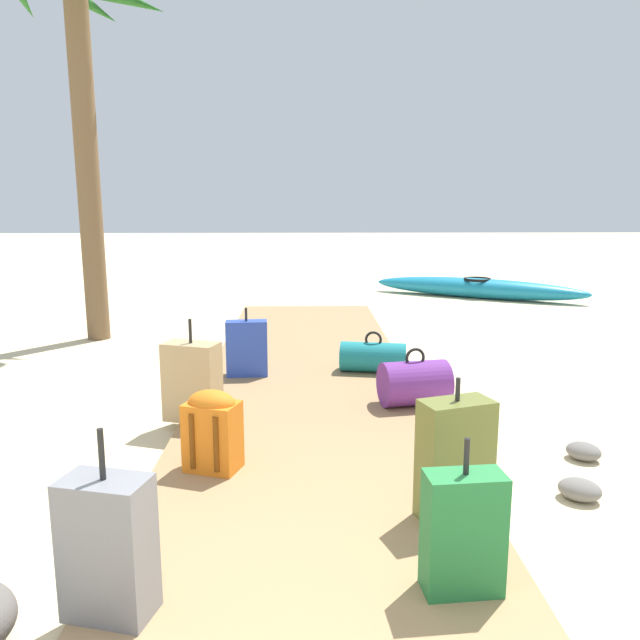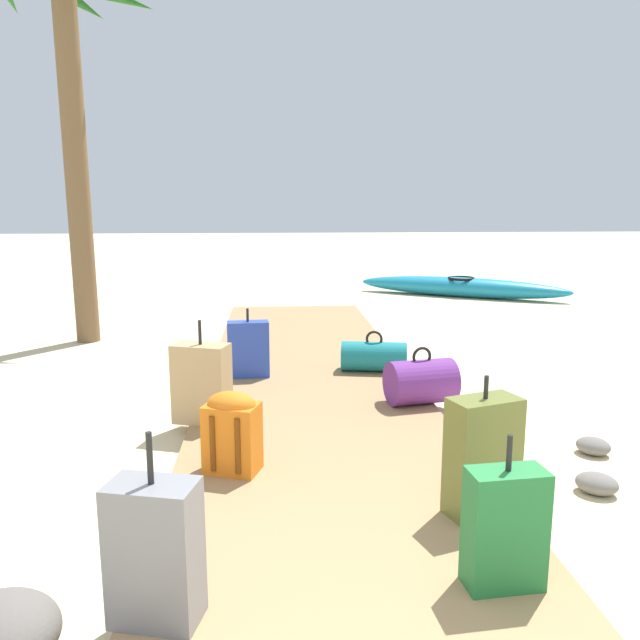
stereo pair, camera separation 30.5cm
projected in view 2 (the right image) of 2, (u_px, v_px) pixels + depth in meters
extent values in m
plane|color=beige|center=(316.00, 415.00, 5.05)|extent=(60.00, 60.00, 0.00)
cube|color=#9E7A51|center=(310.00, 382.00, 5.84)|extent=(1.93, 8.15, 0.08)
cube|color=olive|center=(483.00, 457.00, 3.24)|extent=(0.41, 0.30, 0.63)
cylinder|color=black|center=(486.00, 387.00, 3.17)|extent=(0.02, 0.02, 0.12)
cylinder|color=#197A7F|center=(374.00, 357.00, 6.03)|extent=(0.67, 0.39, 0.29)
torus|color=black|center=(374.00, 339.00, 6.00)|extent=(0.17, 0.05, 0.16)
cylinder|color=#6B2D84|center=(421.00, 382.00, 5.06)|extent=(0.59, 0.45, 0.36)
torus|color=black|center=(422.00, 357.00, 5.02)|extent=(0.17, 0.05, 0.16)
cube|color=orange|center=(232.00, 438.00, 3.77)|extent=(0.37, 0.31, 0.42)
ellipsoid|color=orange|center=(231.00, 405.00, 3.73)|extent=(0.35, 0.29, 0.16)
cylinder|color=#70380C|center=(213.00, 443.00, 3.69)|extent=(0.05, 0.05, 0.34)
cylinder|color=#70380C|center=(238.00, 446.00, 3.65)|extent=(0.05, 0.05, 0.34)
cube|color=#237538|center=(505.00, 529.00, 2.63)|extent=(0.34, 0.20, 0.52)
cylinder|color=black|center=(509.00, 453.00, 2.57)|extent=(0.02, 0.02, 0.15)
cube|color=tan|center=(202.00, 383.00, 4.61)|extent=(0.45, 0.33, 0.59)
cylinder|color=black|center=(200.00, 332.00, 4.54)|extent=(0.02, 0.02, 0.18)
cube|color=#2847B7|center=(248.00, 349.00, 5.83)|extent=(0.40, 0.20, 0.53)
cylinder|color=black|center=(248.00, 315.00, 5.76)|extent=(0.02, 0.02, 0.12)
cube|color=slate|center=(155.00, 553.00, 2.40)|extent=(0.38, 0.28, 0.57)
cylinder|color=black|center=(150.00, 458.00, 2.33)|extent=(0.02, 0.02, 0.20)
cylinder|color=brown|center=(76.00, 161.00, 7.31)|extent=(0.27, 0.31, 4.33)
ellipsoid|color=teal|center=(461.00, 287.00, 11.30)|extent=(3.58, 2.31, 0.35)
torus|color=black|center=(461.00, 278.00, 11.27)|extent=(0.67, 0.67, 0.05)
ellipsoid|color=#5B5651|center=(0.00, 633.00, 2.30)|extent=(0.55, 0.54, 0.26)
ellipsoid|color=slate|center=(597.00, 483.00, 3.68)|extent=(0.31, 0.30, 0.12)
ellipsoid|color=slate|center=(593.00, 446.00, 4.26)|extent=(0.30, 0.29, 0.12)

